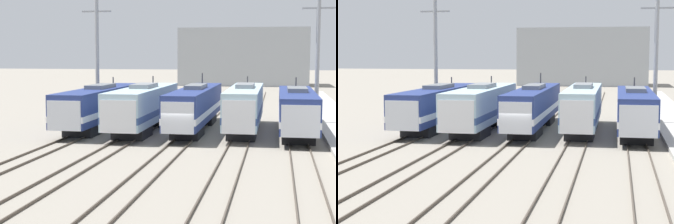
# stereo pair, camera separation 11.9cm
# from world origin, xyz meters

# --- Properties ---
(ground_plane) EXTENTS (400.00, 400.00, 0.00)m
(ground_plane) POSITION_xyz_m (0.00, 0.00, 0.00)
(ground_plane) COLOR gray
(rail_pair_far_left) EXTENTS (1.50, 120.00, 0.15)m
(rail_pair_far_left) POSITION_xyz_m (-8.91, 0.00, 0.07)
(rail_pair_far_left) COLOR #4C4238
(rail_pair_far_left) RESTS_ON ground_plane
(rail_pair_center_left) EXTENTS (1.51, 120.00, 0.15)m
(rail_pair_center_left) POSITION_xyz_m (-4.45, 0.00, 0.07)
(rail_pair_center_left) COLOR #4C4238
(rail_pair_center_left) RESTS_ON ground_plane
(rail_pair_center) EXTENTS (1.51, 120.00, 0.15)m
(rail_pair_center) POSITION_xyz_m (0.00, 0.00, 0.07)
(rail_pair_center) COLOR #4C4238
(rail_pair_center) RESTS_ON ground_plane
(rail_pair_center_right) EXTENTS (1.51, 120.00, 0.15)m
(rail_pair_center_right) POSITION_xyz_m (4.45, 0.00, 0.07)
(rail_pair_center_right) COLOR #4C4238
(rail_pair_center_right) RESTS_ON ground_plane
(rail_pair_far_right) EXTENTS (1.50, 120.00, 0.15)m
(rail_pair_far_right) POSITION_xyz_m (8.91, 0.00, 0.07)
(rail_pair_far_right) COLOR #4C4238
(rail_pair_far_right) RESTS_ON ground_plane
(locomotive_far_left) EXTENTS (3.01, 18.54, 4.58)m
(locomotive_far_left) POSITION_xyz_m (-8.91, 7.91, 2.10)
(locomotive_far_left) COLOR black
(locomotive_far_left) RESTS_ON ground_plane
(locomotive_center_left) EXTENTS (3.12, 16.92, 4.78)m
(locomotive_center_left) POSITION_xyz_m (-4.45, 6.64, 2.18)
(locomotive_center_left) COLOR #232326
(locomotive_center_left) RESTS_ON ground_plane
(locomotive_center) EXTENTS (2.75, 19.30, 5.03)m
(locomotive_center) POSITION_xyz_m (0.00, 8.34, 2.13)
(locomotive_center) COLOR black
(locomotive_center) RESTS_ON ground_plane
(locomotive_center_right) EXTENTS (2.75, 16.54, 4.77)m
(locomotive_center_right) POSITION_xyz_m (4.45, 7.82, 2.20)
(locomotive_center_right) COLOR #232326
(locomotive_center_right) RESTS_ON ground_plane
(locomotive_far_right) EXTENTS (3.00, 17.10, 4.74)m
(locomotive_far_right) POSITION_xyz_m (8.91, 7.03, 2.09)
(locomotive_far_right) COLOR black
(locomotive_far_right) RESTS_ON ground_plane
(catenary_tower_left) EXTENTS (3.07, 0.40, 12.71)m
(catenary_tower_left) POSITION_xyz_m (-11.00, 13.86, 6.54)
(catenary_tower_left) COLOR gray
(catenary_tower_left) RESTS_ON ground_plane
(catenary_tower_right) EXTENTS (3.07, 0.40, 12.71)m
(catenary_tower_right) POSITION_xyz_m (10.94, 13.86, 6.54)
(catenary_tower_right) COLOR gray
(catenary_tower_right) RESTS_ON ground_plane
(depot_building) EXTENTS (27.54, 15.24, 12.40)m
(depot_building) POSITION_xyz_m (-0.14, 84.68, 6.20)
(depot_building) COLOR #9EA3A8
(depot_building) RESTS_ON ground_plane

